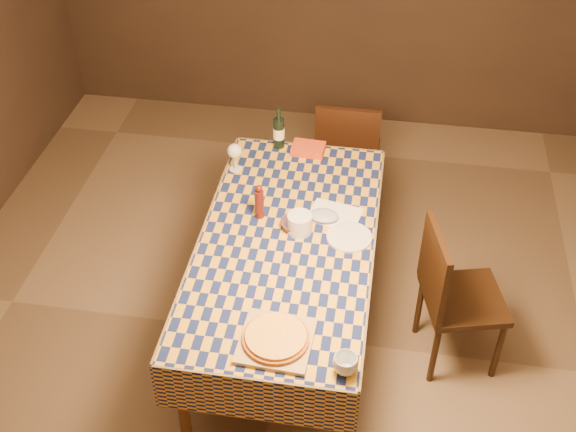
{
  "coord_description": "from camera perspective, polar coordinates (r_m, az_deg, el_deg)",
  "views": [
    {
      "loc": [
        0.46,
        -2.82,
        3.35
      ],
      "look_at": [
        0.0,
        0.05,
        0.9
      ],
      "focal_mm": 45.0,
      "sensor_mm": 36.0,
      "label": 1
    }
  ],
  "objects": [
    {
      "name": "chair_right",
      "position": [
        4.02,
        12.74,
        -5.81
      ],
      "size": [
        0.52,
        0.51,
        0.93
      ],
      "color": "black",
      "rests_on": "ground"
    },
    {
      "name": "pepper_mill",
      "position": [
        3.94,
        -2.28,
        1.1
      ],
      "size": [
        0.05,
        0.05,
        0.21
      ],
      "color": "#451310",
      "rests_on": "dining_table"
    },
    {
      "name": "white_plate",
      "position": [
        3.87,
        4.86,
        -1.67
      ],
      "size": [
        0.26,
        0.26,
        0.01
      ],
      "primitive_type": "cylinder",
      "rotation": [
        0.0,
        0.0,
        0.05
      ],
      "color": "silver",
      "rests_on": "dining_table"
    },
    {
      "name": "cutting_board",
      "position": [
        3.35,
        -0.96,
        -9.84
      ],
      "size": [
        0.35,
        0.35,
        0.02
      ],
      "primitive_type": "cube",
      "rotation": [
        0.0,
        0.0,
        -0.05
      ],
      "color": "tan",
      "rests_on": "dining_table"
    },
    {
      "name": "flour_bag",
      "position": [
        3.97,
        2.85,
        0.04
      ],
      "size": [
        0.17,
        0.14,
        0.05
      ],
      "primitive_type": "ellipsoid",
      "rotation": [
        0.0,
        0.0,
        0.08
      ],
      "color": "#97A5C1",
      "rests_on": "dining_table"
    },
    {
      "name": "tumbler",
      "position": [
        3.23,
        4.56,
        -11.59
      ],
      "size": [
        0.13,
        0.13,
        0.09
      ],
      "primitive_type": "imported",
      "rotation": [
        0.0,
        0.0,
        0.15
      ],
      "color": "white",
      "rests_on": "dining_table"
    },
    {
      "name": "wine_glass",
      "position": [
        4.28,
        -4.25,
        5.07
      ],
      "size": [
        0.09,
        0.09,
        0.18
      ],
      "color": "silver",
      "rests_on": "dining_table"
    },
    {
      "name": "wine_bottle",
      "position": [
        4.48,
        -0.73,
        6.64
      ],
      "size": [
        0.09,
        0.09,
        0.28
      ],
      "color": "black",
      "rests_on": "dining_table"
    },
    {
      "name": "chair_far",
      "position": [
        4.94,
        4.7,
        5.06
      ],
      "size": [
        0.42,
        0.43,
        0.93
      ],
      "color": "black",
      "rests_on": "ground"
    },
    {
      "name": "pizza",
      "position": [
        3.33,
        -0.97,
        -9.56
      ],
      "size": [
        0.37,
        0.37,
        0.03
      ],
      "color": "#9A5119",
      "rests_on": "cutting_board"
    },
    {
      "name": "takeout_container",
      "position": [
        4.47,
        1.62,
        5.33
      ],
      "size": [
        0.21,
        0.15,
        0.05
      ],
      "primitive_type": "cube",
      "rotation": [
        0.0,
        0.0,
        -0.05
      ],
      "color": "#C7421A",
      "rests_on": "dining_table"
    },
    {
      "name": "dining_table",
      "position": [
        3.9,
        -0.12,
        -2.79
      ],
      "size": [
        0.94,
        1.84,
        0.77
      ],
      "color": "brown",
      "rests_on": "ground"
    },
    {
      "name": "flour_patch",
      "position": [
        4.01,
        3.71,
        0.1
      ],
      "size": [
        0.31,
        0.26,
        0.0
      ],
      "primitive_type": "cube",
      "rotation": [
        0.0,
        0.0,
        -0.2
      ],
      "color": "white",
      "rests_on": "dining_table"
    },
    {
      "name": "bowl",
      "position": [
        3.91,
        0.56,
        -0.66
      ],
      "size": [
        0.16,
        0.16,
        0.05
      ],
      "primitive_type": "imported",
      "rotation": [
        0.0,
        0.0,
        0.04
      ],
      "color": "#654754",
      "rests_on": "dining_table"
    },
    {
      "name": "room",
      "position": [
        3.48,
        -0.13,
        5.15
      ],
      "size": [
        5.0,
        5.1,
        2.7
      ],
      "color": "brown",
      "rests_on": "ground"
    },
    {
      "name": "deli_tub",
      "position": [
        3.86,
        0.92,
        -0.59
      ],
      "size": [
        0.15,
        0.15,
        0.11
      ],
      "primitive_type": "cylinder",
      "rotation": [
        0.0,
        0.0,
        -0.14
      ],
      "color": "silver",
      "rests_on": "dining_table"
    }
  ]
}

